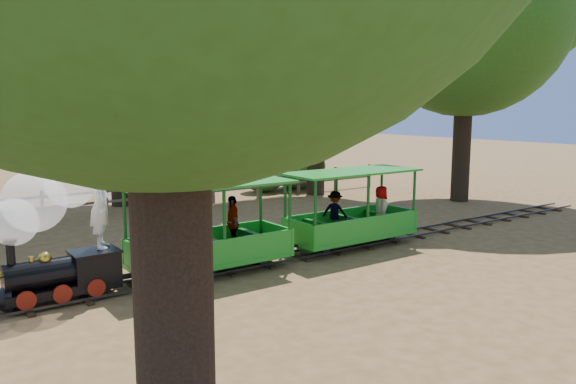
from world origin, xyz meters
TOP-DOWN VIEW (x-y plane):
  - ground at (0.00, 0.00)m, footprint 90.00×90.00m
  - track at (0.00, 0.00)m, footprint 22.00×1.00m
  - locomotive at (-6.47, 0.08)m, footprint 2.42×1.11m
  - carriage_front at (-3.29, 0.03)m, footprint 3.63×1.48m
  - carriage_rear at (0.80, 0.00)m, footprint 3.63×1.48m
  - oak_ne at (5.47, 7.57)m, footprint 6.65×5.85m
  - oak_e at (8.96, 3.10)m, footprint 9.41×8.28m
  - fence at (0.00, 8.00)m, footprint 18.10×0.10m
  - shrub_mid_w at (-0.00, 9.30)m, footprint 2.92×2.24m
  - shrub_mid_e at (4.13, 9.30)m, footprint 2.01×1.54m
  - shrub_east at (5.86, 9.30)m, footprint 2.78×2.14m

SIDE VIEW (x-z plane):
  - ground at x=0.00m, z-range 0.00..0.00m
  - track at x=0.00m, z-range 0.02..0.12m
  - fence at x=0.00m, z-range 0.08..1.08m
  - shrub_mid_e at x=4.13m, z-range 0.00..1.39m
  - carriage_front at x=-3.29m, z-range -0.16..1.72m
  - carriage_rear at x=0.80m, z-range -0.16..1.73m
  - shrub_east at x=5.86m, z-range 0.00..1.93m
  - shrub_mid_w at x=0.00m, z-range 0.00..2.02m
  - locomotive at x=-6.47m, z-range 0.19..2.90m
  - oak_ne at x=5.47m, z-range 2.29..11.71m
  - oak_e at x=8.96m, z-range 2.00..12.73m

